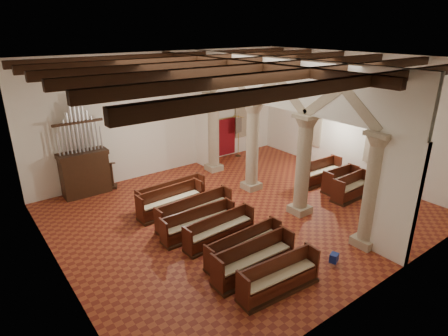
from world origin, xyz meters
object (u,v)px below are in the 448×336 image
at_px(pipe_organ, 84,165).
at_px(lectern, 111,177).
at_px(nave_pew_0, 279,281).
at_px(processional_banner, 238,143).
at_px(aisle_pew_0, 351,190).

bearing_deg(pipe_organ, lectern, -0.62).
bearing_deg(nave_pew_0, processional_banner, 60.55).
bearing_deg(aisle_pew_0, nave_pew_0, -161.89).
relative_size(pipe_organ, processional_banner, 1.80).
distance_m(pipe_organ, aisle_pew_0, 11.80).
bearing_deg(processional_banner, nave_pew_0, -139.63).
bearing_deg(lectern, pipe_organ, -155.85).
distance_m(lectern, aisle_pew_0, 10.90).
height_order(lectern, aisle_pew_0, lectern).
bearing_deg(lectern, aisle_pew_0, -17.96).
height_order(lectern, nave_pew_0, lectern).
bearing_deg(aisle_pew_0, processional_banner, 91.03).
distance_m(pipe_organ, lectern, 1.39).
bearing_deg(aisle_pew_0, lectern, 135.29).
xyz_separation_m(pipe_organ, lectern, (1.12, -0.01, -0.81)).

